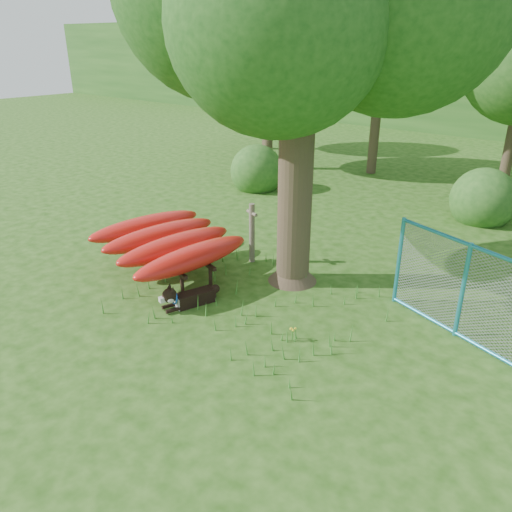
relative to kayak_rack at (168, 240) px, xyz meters
The scene contains 11 objects.
ground 2.55m from the kayak_rack, 26.24° to the right, with size 80.00×80.00×0.00m, color #1E460E.
wooden_post 1.91m from the kayak_rack, 56.62° to the left, with size 0.38×0.19×1.39m.
kayak_rack is the anchor object (origin of this frame).
husky_dog 1.76m from the kayak_rack, 30.00° to the right, with size 0.61×1.17×0.55m.
fence_section 5.97m from the kayak_rack, 14.01° to the left, with size 2.82×1.05×2.88m.
wildflower_clump 3.79m from the kayak_rack, ahead, with size 0.12×0.10×0.26m.
bg_tree_a 10.59m from the kayak_rack, 115.79° to the left, with size 4.40×4.40×6.70m.
bg_tree_b 11.98m from the kayak_rack, 94.24° to the left, with size 5.20×5.20×8.22m.
bg_tree_f 14.05m from the kayak_rack, 119.74° to the left, with size 3.60×3.60×5.55m.
shrub_left 7.05m from the kayak_rack, 113.64° to the left, with size 1.80×1.80×1.80m, color #26571C.
shrub_mid 8.99m from the kayak_rack, 62.12° to the left, with size 1.80×1.80×1.80m, color #26571C.
Camera 1 is at (5.68, -5.40, 4.74)m, focal length 35.00 mm.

